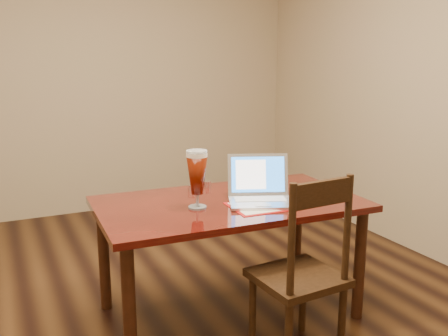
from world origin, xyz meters
name	(u,v)px	position (x,y,z in m)	size (l,w,h in m)	color
ground	(161,331)	(0.00, 0.00, 0.00)	(5.00, 5.00, 0.00)	black
room_shell	(152,13)	(0.00, 0.00, 1.76)	(4.51, 5.01, 2.71)	tan
dining_table	(229,212)	(0.45, 0.03, 0.65)	(1.57, 0.92, 1.05)	#51110A
dining_chair	(302,274)	(0.58, -0.54, 0.47)	(0.45, 0.43, 0.99)	#311C0D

